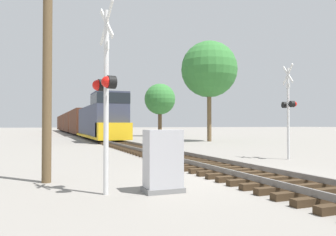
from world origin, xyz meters
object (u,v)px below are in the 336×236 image
crossing_signal_far (289,107)px  tree_far_right (209,69)px  relay_cabinet (163,161)px  tree_mid_background (160,99)px  freight_train (74,123)px  utility_pole (47,45)px  crossing_signal_near (105,88)px

crossing_signal_far → tree_far_right: 17.47m
relay_cabinet → crossing_signal_far: bearing=30.8°
crossing_signal_far → relay_cabinet: 9.69m
relay_cabinet → tree_mid_background: tree_mid_background is taller
freight_train → tree_mid_background: tree_mid_background is taller
crossing_signal_far → tree_far_right: bearing=-3.3°
crossing_signal_far → utility_pole: size_ratio=0.60×
utility_pole → tree_far_right: (15.35, 18.70, 3.20)m
crossing_signal_near → tree_mid_background: 39.69m
tree_mid_background → freight_train: bearing=116.8°
crossing_signal_near → utility_pole: utility_pole is taller
crossing_signal_near → relay_cabinet: bearing=73.0°
relay_cabinet → freight_train: bearing=86.8°
crossing_signal_far → tree_mid_background: tree_mid_background is taller
crossing_signal_near → tree_far_right: bearing=137.8°
crossing_signal_near → crossing_signal_far: bearing=107.9°
tree_mid_background → tree_far_right: bearing=-92.0°
relay_cabinet → utility_pole: size_ratio=0.20×
crossing_signal_far → utility_pole: (-10.81, -2.48, 1.41)m
crossing_signal_near → relay_cabinet: size_ratio=2.98×
crossing_signal_near → tree_far_right: 25.62m
crossing_signal_near → tree_mid_background: tree_mid_background is taller
utility_pole → tree_far_right: bearing=50.6°
crossing_signal_near → tree_far_right: size_ratio=0.45×
freight_train → tree_far_right: size_ratio=7.55×
crossing_signal_near → crossing_signal_far: crossing_signal_near is taller
relay_cabinet → tree_far_right: tree_far_right is taller
tree_far_right → freight_train: bearing=104.9°
freight_train → relay_cabinet: 57.12m
crossing_signal_far → utility_pole: 11.18m
relay_cabinet → utility_pole: utility_pole is taller
freight_train → crossing_signal_far: (5.02, -52.13, 0.44)m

